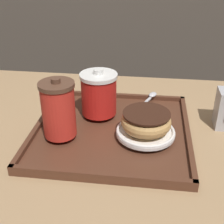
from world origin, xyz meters
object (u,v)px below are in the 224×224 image
Objects in this scene: coffee_cup_front at (58,109)px; coffee_cup_rear at (99,93)px; donut_chocolate_glazed at (146,121)px; spoon at (150,98)px.

coffee_cup_rear is at bearing 57.56° from coffee_cup_front.
coffee_cup_rear is 0.17m from donut_chocolate_glazed.
spoon is at bearing 36.33° from coffee_cup_rear.
coffee_cup_front is 1.06× the size of spoon.
coffee_cup_front is at bearing -173.31° from donut_chocolate_glazed.
spoon is (0.22, 0.22, -0.07)m from coffee_cup_front.
donut_chocolate_glazed is at bearing -159.75° from spoon.
coffee_cup_front is 0.32m from spoon.
donut_chocolate_glazed is (0.13, -0.10, -0.02)m from coffee_cup_rear.
coffee_cup_rear is at bearing 143.68° from donut_chocolate_glazed.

